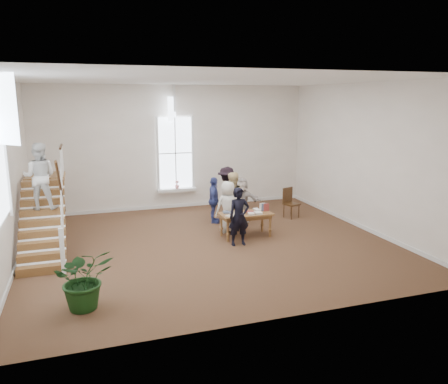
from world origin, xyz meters
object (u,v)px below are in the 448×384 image
object	(u,v)px
person_yellow	(232,200)
woman_cluster_b	(227,192)
woman_cluster_a	(214,200)
floor_plant	(84,278)
woman_cluster_c	(242,200)
library_table	(245,216)
police_officer	(239,217)
side_chair	(290,201)
elderly_woman	(228,207)

from	to	relation	value
person_yellow	woman_cluster_b	world-z (taller)	woman_cluster_b
woman_cluster_a	floor_plant	bearing A→B (deg)	158.83
woman_cluster_c	library_table	bearing A→B (deg)	-75.06
woman_cluster_a	police_officer	bearing A→B (deg)	-161.17
police_officer	woman_cluster_a	size ratio (longest dim) A/B	1.08
floor_plant	side_chair	world-z (taller)	floor_plant
elderly_woman	woman_cluster_c	world-z (taller)	elderly_woman
police_officer	person_yellow	world-z (taller)	person_yellow
woman_cluster_a	woman_cluster_b	distance (m)	0.76
woman_cluster_c	side_chair	distance (m)	1.79
elderly_woman	floor_plant	bearing A→B (deg)	35.93
police_officer	side_chair	size ratio (longest dim) A/B	1.59
library_table	woman_cluster_c	size ratio (longest dim) A/B	1.04
person_yellow	woman_cluster_c	bearing A→B (deg)	-159.91
library_table	woman_cluster_c	distance (m)	1.59
police_officer	person_yellow	xyz separation A→B (m)	(0.40, 1.75, 0.06)
police_officer	elderly_woman	world-z (taller)	police_officer
library_table	woman_cluster_a	distance (m)	1.78
woman_cluster_a	side_chair	xyz separation A→B (m)	(2.68, -0.17, -0.18)
woman_cluster_a	floor_plant	xyz separation A→B (m)	(-4.14, -4.97, -0.14)
woman_cluster_a	person_yellow	bearing A→B (deg)	-127.77
woman_cluster_a	side_chair	world-z (taller)	woman_cluster_a
person_yellow	elderly_woman	bearing A→B (deg)	38.78
police_officer	woman_cluster_b	bearing A→B (deg)	78.65
library_table	police_officer	world-z (taller)	police_officer
side_chair	library_table	bearing A→B (deg)	-164.60
library_table	side_chair	world-z (taller)	side_chair
side_chair	woman_cluster_b	bearing A→B (deg)	143.96
person_yellow	woman_cluster_b	xyz separation A→B (m)	(0.19, 1.07, 0.00)
library_table	elderly_woman	size ratio (longest dim) A/B	0.97
police_officer	woman_cluster_c	bearing A→B (deg)	68.14
police_officer	elderly_woman	xyz separation A→B (m)	(0.10, 1.25, -0.03)
floor_plant	police_officer	bearing A→B (deg)	32.13
woman_cluster_c	police_officer	bearing A→B (deg)	-80.84
elderly_woman	side_chair	world-z (taller)	elderly_woman
elderly_woman	woman_cluster_a	bearing A→B (deg)	-90.68
side_chair	police_officer	bearing A→B (deg)	-159.95
library_table	person_yellow	xyz separation A→B (m)	(-0.04, 1.10, 0.25)
side_chair	floor_plant	bearing A→B (deg)	-164.25
library_table	woman_cluster_a	bearing A→B (deg)	103.64
police_officer	woman_cluster_b	xyz separation A→B (m)	(0.59, 2.82, 0.06)
elderly_woman	woman_cluster_b	distance (m)	1.64
woman_cluster_b	side_chair	xyz separation A→B (m)	(2.08, -0.62, -0.31)
person_yellow	side_chair	world-z (taller)	person_yellow
elderly_woman	side_chair	bearing A→B (deg)	-166.07
library_table	woman_cluster_b	bearing A→B (deg)	85.03
police_officer	side_chair	bearing A→B (deg)	39.95
floor_plant	library_table	bearing A→B (deg)	35.34
library_table	person_yellow	distance (m)	1.13
woman_cluster_b	floor_plant	world-z (taller)	woman_cluster_b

